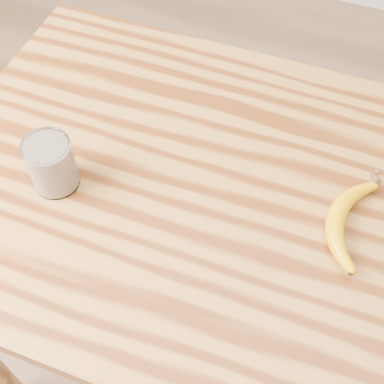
% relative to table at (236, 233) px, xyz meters
% --- Properties ---
extents(table, '(1.20, 0.80, 0.90)m').
position_rel_table_xyz_m(table, '(0.00, 0.00, 0.00)').
color(table, olive).
rests_on(table, ground).
extents(smoothie_glass, '(0.09, 0.09, 0.11)m').
position_rel_table_xyz_m(smoothie_glass, '(-0.34, -0.09, 0.18)').
color(smoothie_glass, white).
rests_on(smoothie_glass, table).
extents(banana, '(0.11, 0.28, 0.03)m').
position_rel_table_xyz_m(banana, '(0.17, 0.01, 0.15)').
color(banana, '#D09200').
rests_on(banana, table).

